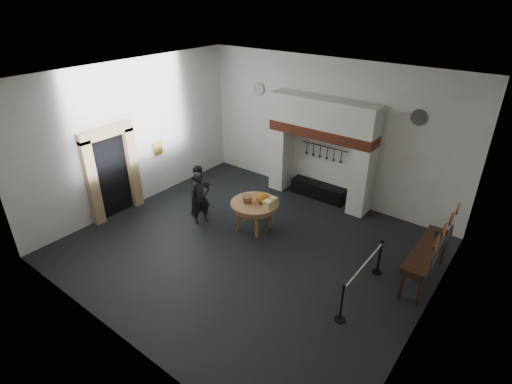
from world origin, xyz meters
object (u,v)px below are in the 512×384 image
Objects in this scene: iron_range at (318,190)px; side_table at (428,249)px; visitor_near at (200,198)px; work_table at (255,203)px; barrier_post_far at (379,258)px; visitor_far at (200,190)px; barrier_post_near at (342,304)px.

side_table is at bearing -27.92° from iron_range.
visitor_near reaches higher than side_table.
barrier_post_far is (3.65, 0.26, -0.39)m from work_table.
visitor_far reaches higher than iron_range.
visitor_far is at bearing 165.09° from barrier_post_near.
iron_range is 2.11× the size of barrier_post_far.
barrier_post_far is at bearing 90.00° from barrier_post_near.
visitor_near is at bearing -156.20° from work_table.
visitor_far is at bearing -172.11° from work_table.
visitor_near is at bearing -130.52° from visitor_far.
iron_range is 4.09m from barrier_post_far.
work_table is 4.64m from side_table.
visitor_near reaches higher than work_table.
work_table is at bearing -171.65° from side_table.
side_table and barrier_post_near have the same top height.
side_table is 2.63m from barrier_post_near.
barrier_post_near reaches higher than iron_range.
visitor_far is 6.56m from side_table.
iron_range is at bearing -2.51° from visitor_near.
visitor_far reaches higher than barrier_post_near.
work_table is at bearing -175.95° from barrier_post_far.
visitor_near is 1.02× the size of visitor_far.
barrier_post_far reaches higher than iron_range.
visitor_near is at bearing -169.85° from barrier_post_far.
visitor_far reaches higher than side_table.
barrier_post_near is 2.00m from barrier_post_far.
visitor_far is 5.75m from barrier_post_near.
side_table is (6.09, 1.34, 0.07)m from visitor_near.
barrier_post_near is at bearing -100.42° from visitor_far.
work_table is at bearing -39.11° from visitor_near.
iron_range is 2.95m from work_table.
side_table is at bearing 8.35° from work_table.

